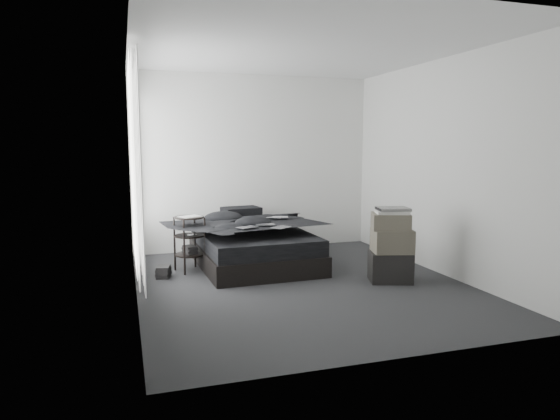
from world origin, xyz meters
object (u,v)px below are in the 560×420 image
object	(u,v)px
bed	(254,256)
laptop	(277,213)
side_stand	(190,244)
box_lower	(390,267)

from	to	relation	value
bed	laptop	size ratio (longest dim) A/B	6.24
laptop	side_stand	bearing A→B (deg)	-159.10
bed	box_lower	size ratio (longest dim) A/B	3.91
laptop	box_lower	world-z (taller)	laptop
laptop	side_stand	distance (m)	1.22
laptop	side_stand	world-z (taller)	laptop
bed	box_lower	xyz separation A→B (m)	(1.32, -1.22, 0.05)
bed	box_lower	distance (m)	1.80
side_stand	box_lower	distance (m)	2.46
bed	side_stand	bearing A→B (deg)	-178.97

